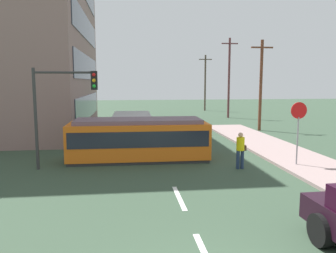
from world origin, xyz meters
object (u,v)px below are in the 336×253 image
Objects in this scene: city_bus at (132,125)px; stop_sign at (298,120)px; utility_pole_mid at (261,84)px; utility_pole_distant at (205,82)px; streetcar_tram at (139,139)px; pedestrian_crossing at (240,148)px; traffic_light_mast at (62,98)px; utility_pole_far at (229,77)px.

city_bus is 11.31m from stop_sign.
utility_pole_distant is (0.05, 19.62, 0.18)m from utility_pole_mid.
stop_sign is 0.38× the size of utility_pole_distant.
pedestrian_crossing is at bearing -28.15° from streetcar_tram.
pedestrian_crossing is at bearing -7.17° from traffic_light_mast.
city_bus is at bearing 92.24° from streetcar_tram.
pedestrian_crossing is 8.33m from traffic_light_mast.
utility_pole_distant reaches higher than pedestrian_crossing.
traffic_light_mast is (-3.21, -7.40, 2.20)m from city_bus.
utility_pole_distant is at bearing 65.73° from traffic_light_mast.
city_bus is 1.77× the size of stop_sign.
utility_pole_far reaches higher than traffic_light_mast.
utility_pole_far is at bearing 74.29° from pedestrian_crossing.
utility_pole_mid is 0.95× the size of utility_pole_distant.
utility_pole_far is (3.40, 21.67, 2.32)m from stop_sign.
stop_sign is 22.05m from utility_pole_far.
traffic_light_mast is 0.52× the size of utility_pole_far.
stop_sign is at bearing -98.91° from utility_pole_far.
streetcar_tram is 14.03m from utility_pole_mid.
streetcar_tram reaches higher than city_bus.
stop_sign is (2.69, -0.04, 1.25)m from pedestrian_crossing.
traffic_light_mast is at bearing -124.25° from utility_pole_far.
traffic_light_mast is 33.26m from utility_pole_distant.
utility_pole_distant is at bearing 89.85° from utility_pole_mid.
utility_pole_mid is 9.97m from utility_pole_far.
utility_pole_distant reaches higher than streetcar_tram.
streetcar_tram is 5.99m from city_bus.
utility_pole_mid is at bearing 75.78° from stop_sign.
city_bus is 25.36m from utility_pole_distant.
traffic_light_mast reaches higher than city_bus.
pedestrian_crossing is (4.51, -2.41, -0.14)m from streetcar_tram.
utility_pole_far reaches higher than pedestrian_crossing.
city_bus is 0.70× the size of utility_pole_mid.
utility_pole_far is at bearing 87.56° from utility_pole_mid.
streetcar_tram is 0.91× the size of utility_pole_distant.
pedestrian_crossing is at bearing 179.08° from stop_sign.
utility_pole_far reaches higher than stop_sign.
utility_pole_distant is at bearing 84.49° from stop_sign.
city_bus is 11.26m from utility_pole_mid.
streetcar_tram is 4.29m from traffic_light_mast.
utility_pole_mid reaches higher than city_bus.
utility_pole_mid is (2.97, 11.73, 1.61)m from stop_sign.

